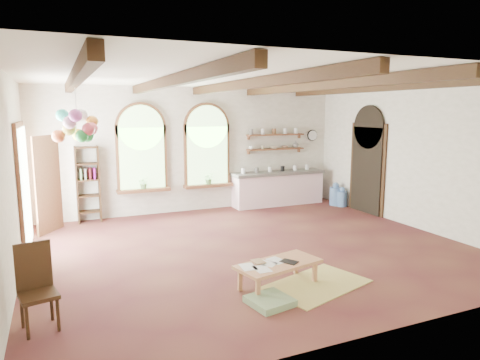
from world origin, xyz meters
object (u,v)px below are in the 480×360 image
side_chair (39,305)px  coffee_table (278,265)px  kitchen_counter (278,188)px  balloon_cluster (77,126)px

side_chair → coffee_table: bearing=-0.4°
kitchen_counter → coffee_table: kitchen_counter is taller
side_chair → balloon_cluster: size_ratio=0.92×
kitchen_counter → balloon_cluster: size_ratio=2.34×
side_chair → balloon_cluster: 3.52m
coffee_table → side_chair: size_ratio=1.33×
kitchen_counter → coffee_table: bearing=-118.4°
kitchen_counter → coffee_table: (-2.70, -5.00, -0.15)m
kitchen_counter → balloon_cluster: balloon_cluster is taller
kitchen_counter → balloon_cluster: (-5.27, -2.19, 1.86)m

